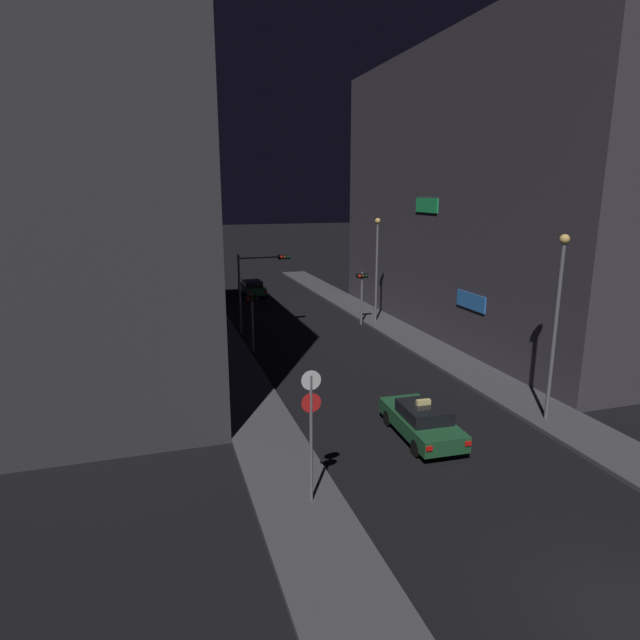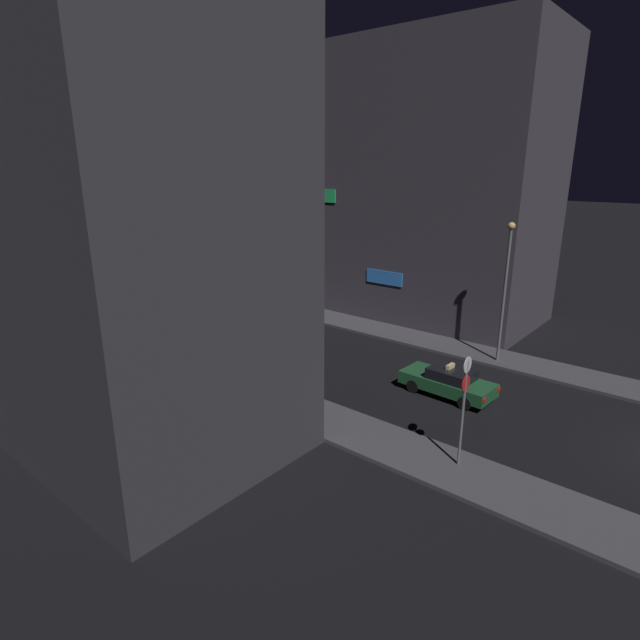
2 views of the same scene
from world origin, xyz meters
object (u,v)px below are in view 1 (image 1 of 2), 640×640
(traffic_light_right_kerb, at_px, (362,287))
(street_lamp_far_block, at_px, (377,260))
(traffic_light_overhead, at_px, (259,277))
(street_lamp_near_block, at_px, (557,312))
(taxi, at_px, (422,421))
(sign_pole_left, at_px, (311,423))
(far_car, at_px, (252,288))
(traffic_light_left_kerb, at_px, (252,310))

(traffic_light_right_kerb, bearing_deg, street_lamp_far_block, 1.70)
(traffic_light_overhead, bearing_deg, street_lamp_near_block, -64.86)
(traffic_light_right_kerb, relative_size, street_lamp_far_block, 0.52)
(traffic_light_overhead, relative_size, traffic_light_right_kerb, 1.40)
(taxi, height_order, sign_pole_left, sign_pole_left)
(street_lamp_near_block, bearing_deg, street_lamp_far_block, 89.98)
(traffic_light_overhead, relative_size, street_lamp_far_block, 0.72)
(far_car, height_order, sign_pole_left, sign_pole_left)
(taxi, bearing_deg, sign_pole_left, -149.91)
(far_car, relative_size, sign_pole_left, 1.08)
(traffic_light_right_kerb, bearing_deg, traffic_light_left_kerb, -153.49)
(far_car, height_order, traffic_light_overhead, traffic_light_overhead)
(traffic_light_left_kerb, bearing_deg, traffic_light_right_kerb, 26.51)
(traffic_light_left_kerb, relative_size, traffic_light_right_kerb, 0.92)
(taxi, bearing_deg, traffic_light_overhead, 98.97)
(far_car, xyz_separation_m, traffic_light_overhead, (-1.87, -13.19, 3.10))
(taxi, relative_size, traffic_light_right_kerb, 1.19)
(far_car, bearing_deg, sign_pole_left, -97.36)
(sign_pole_left, height_order, street_lamp_near_block, street_lamp_near_block)
(taxi, xyz_separation_m, traffic_light_left_kerb, (-4.13, 13.46, 1.80))
(taxi, height_order, street_lamp_near_block, street_lamp_near_block)
(traffic_light_left_kerb, distance_m, street_lamp_near_block, 16.96)
(traffic_light_overhead, height_order, street_lamp_far_block, street_lamp_far_block)
(street_lamp_near_block, bearing_deg, sign_pole_left, -165.18)
(street_lamp_near_block, relative_size, street_lamp_far_block, 1.03)
(traffic_light_overhead, distance_m, street_lamp_far_block, 8.55)
(traffic_light_overhead, height_order, traffic_light_right_kerb, traffic_light_overhead)
(sign_pole_left, bearing_deg, traffic_light_left_kerb, 85.68)
(sign_pole_left, bearing_deg, traffic_light_right_kerb, 64.55)
(far_car, distance_m, traffic_light_right_kerb, 14.55)
(street_lamp_near_block, bearing_deg, traffic_light_overhead, 115.14)
(taxi, distance_m, far_car, 31.13)
(traffic_light_overhead, bearing_deg, sign_pole_left, -96.92)
(traffic_light_right_kerb, height_order, street_lamp_far_block, street_lamp_far_block)
(taxi, distance_m, sign_pole_left, 6.53)
(far_car, xyz_separation_m, traffic_light_left_kerb, (-3.17, -17.65, 1.80))
(far_car, bearing_deg, traffic_light_left_kerb, -100.19)
(traffic_light_left_kerb, relative_size, street_lamp_near_block, 0.46)
(traffic_light_overhead, distance_m, traffic_light_left_kerb, 4.82)
(traffic_light_right_kerb, xyz_separation_m, sign_pole_left, (-9.96, -20.93, -0.02))
(traffic_light_left_kerb, bearing_deg, street_lamp_near_block, -54.32)
(traffic_light_overhead, height_order, sign_pole_left, traffic_light_overhead)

